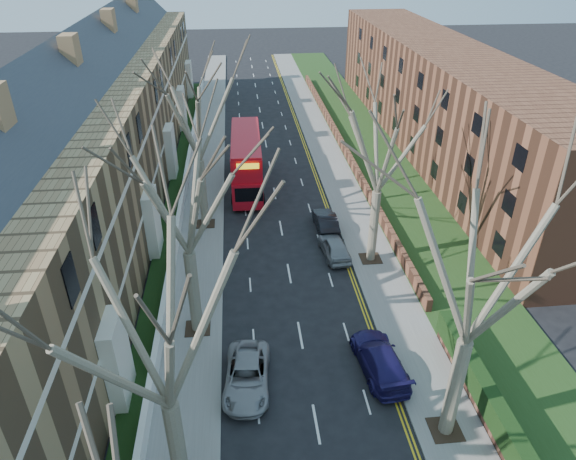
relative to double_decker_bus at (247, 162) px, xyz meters
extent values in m
cube|color=slate|center=(-3.73, 4.18, -2.16)|extent=(3.00, 102.00, 0.12)
cube|color=slate|center=(8.27, 4.18, -2.16)|extent=(3.00, 102.00, 0.12)
cube|color=olive|center=(-11.53, -3.82, 2.78)|extent=(9.00, 78.00, 10.00)
cube|color=#32343D|center=(-11.53, -3.82, 8.78)|extent=(4.67, 78.00, 4.67)
cube|color=silver|center=(-7.08, -3.82, 1.28)|extent=(0.12, 78.00, 0.35)
cube|color=silver|center=(-7.08, -3.82, 4.78)|extent=(0.12, 78.00, 0.35)
cube|color=brown|center=(19.77, 8.18, 2.78)|extent=(8.00, 54.00, 10.00)
cube|color=brown|center=(9.97, 8.18, -1.65)|extent=(0.35, 54.00, 0.90)
cube|color=white|center=(-5.38, -3.82, -1.60)|extent=(0.30, 78.00, 1.00)
cube|color=#213C15|center=(12.77, 4.18, -2.07)|extent=(6.00, 102.00, 0.06)
cylinder|color=brown|center=(-3.43, -28.82, 0.53)|extent=(0.64, 0.64, 5.25)
cylinder|color=brown|center=(-3.43, -18.82, 0.44)|extent=(0.64, 0.64, 5.07)
cube|color=#2D2116|center=(-3.43, -18.82, -2.08)|extent=(1.40, 1.40, 0.05)
cylinder|color=brown|center=(-3.43, -6.82, 0.53)|extent=(0.60, 0.60, 5.25)
cube|color=#2D2116|center=(-3.43, -6.82, -2.08)|extent=(1.40, 1.40, 0.05)
cylinder|color=brown|center=(7.97, -26.82, 0.53)|extent=(0.64, 0.64, 5.25)
cube|color=#2D2116|center=(7.97, -26.82, -2.08)|extent=(1.40, 1.40, 0.05)
cylinder|color=brown|center=(7.97, -12.82, 0.44)|extent=(0.60, 0.60, 5.07)
cube|color=#2D2116|center=(7.97, -12.82, -2.08)|extent=(1.40, 1.40, 0.05)
cube|color=#B60D18|center=(0.00, 0.00, -0.79)|extent=(2.66, 10.81, 2.15)
cube|color=#B60D18|center=(0.00, 0.00, 1.26)|extent=(2.65, 10.27, 1.96)
cube|color=black|center=(0.00, 0.00, -0.35)|extent=(2.66, 9.95, 0.88)
cube|color=black|center=(0.00, 0.00, 1.36)|extent=(2.65, 9.73, 0.88)
imported|color=gray|center=(-0.78, -23.19, -1.56)|extent=(2.58, 4.89, 1.31)
imported|color=#1D1650|center=(5.96, -22.80, -1.50)|extent=(2.45, 5.09, 1.43)
imported|color=gray|center=(5.61, -11.97, -1.53)|extent=(1.95, 4.13, 1.36)
imported|color=black|center=(5.59, -8.39, -1.53)|extent=(1.53, 4.20, 1.37)
camera|label=1|loc=(-0.61, -41.38, 17.26)|focal=32.00mm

